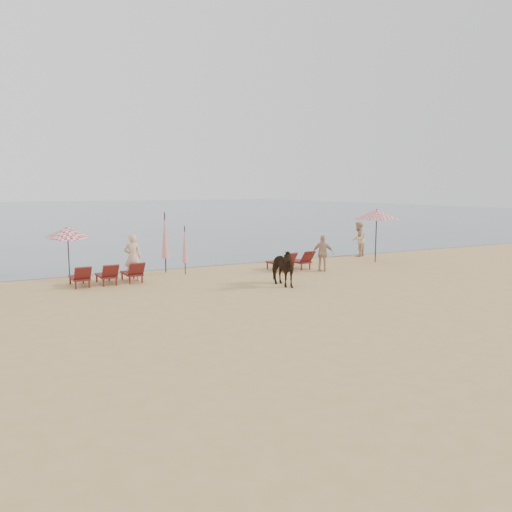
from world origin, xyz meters
The scene contains 12 objects.
ground centered at (0.00, 0.00, 0.00)m, with size 120.00×120.00×0.00m, color tan.
sea centered at (0.00, 80.00, 0.00)m, with size 160.00×140.00×0.06m, color #51606B.
lounger_cluster_left centered at (-5.04, 7.61, 0.39)m, with size 2.64×1.63×0.57m.
lounger_cluster_right centered at (3.03, 7.34, 0.41)m, with size 1.84×1.78×0.59m.
umbrella_open_left_b centered at (-6.10, 10.18, 1.86)m, with size 1.69×1.72×2.15m.
umbrella_open_right centered at (8.01, 7.47, 2.39)m, with size 2.18×2.18×2.65m.
umbrella_closed_left centered at (-2.22, 9.29, 1.62)m, with size 0.32×0.32×2.63m.
umbrella_closed_right centered at (-1.61, 8.49, 1.28)m, with size 0.25×0.25×2.08m.
cow centered at (0.69, 4.33, 0.71)m, with size 0.77×1.68×1.42m, color black.
beachgoer_left centered at (-3.94, 8.05, 0.93)m, with size 0.68×0.45×1.87m, color #DFB58B.
beachgoer_right_a centered at (8.66, 9.61, 0.94)m, with size 0.92×0.71×1.88m, color tan.
beachgoer_right_b centered at (4.08, 6.40, 0.80)m, with size 0.94×0.39×1.61m, color tan.
Camera 1 is at (-8.68, -11.64, 3.62)m, focal length 35.00 mm.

